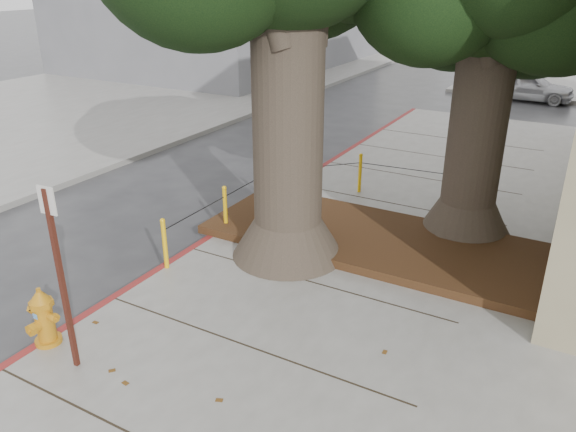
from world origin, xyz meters
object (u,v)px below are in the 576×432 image
Objects in this scene: fire_hydrant at (44,317)px; car_dark at (288,76)px; signpost at (60,270)px; car_silver at (529,86)px.

car_dark reaches higher than fire_hydrant.
car_dark is at bearing 108.87° from fire_hydrant.
signpost is at bearing -11.92° from fire_hydrant.
fire_hydrant is 0.23× the size of car_dark.
signpost is at bearing 174.91° from car_silver.
car_dark is (-7.40, 18.77, -1.01)m from signpost.
car_dark is (-9.97, -2.59, -0.04)m from car_silver.
signpost is at bearing -68.49° from car_dark.
car_silver is (3.30, 21.21, 0.02)m from fire_hydrant.
signpost is (0.73, -0.14, 1.00)m from fire_hydrant.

